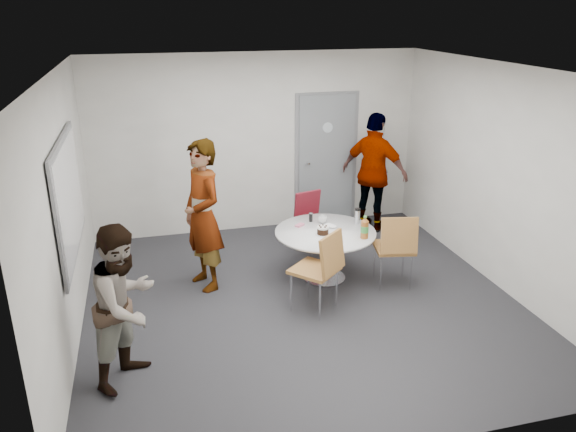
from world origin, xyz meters
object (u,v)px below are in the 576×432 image
object	(u,v)px
person_main	(203,216)
person_right	(374,173)
person_left	(125,305)
whiteboard	(69,198)
door	(326,160)
chair_near_right	(396,243)
table	(327,238)
chair_near_left	(322,264)
chair_far	(311,216)

from	to	relation	value
person_main	person_right	bearing A→B (deg)	93.88
person_left	person_main	bearing A→B (deg)	9.55
whiteboard	person_right	distance (m)	4.55
door	chair_near_right	size ratio (longest dim) A/B	2.18
table	chair_near_left	distance (m)	0.84
person_left	table	bearing A→B (deg)	-20.89
door	table	world-z (taller)	door
chair_far	chair_near_right	bearing A→B (deg)	102.20
whiteboard	door	bearing A→B (deg)	32.66
whiteboard	chair_near_left	xyz separation A→B (m)	(2.62, -0.48, -0.85)
chair_near_left	chair_near_right	size ratio (longest dim) A/B	1.01
chair_near_right	person_left	world-z (taller)	person_left
chair_near_left	person_right	distance (m)	2.74
person_right	person_left	bearing A→B (deg)	88.13
table	chair_near_right	size ratio (longest dim) A/B	1.30
door	table	xyz separation A→B (m)	(-0.63, -1.99, -0.45)
whiteboard	person_main	size ratio (longest dim) A/B	1.02
door	chair_far	distance (m)	1.35
chair_near_left	person_right	world-z (taller)	person_right
chair_near_right	person_main	bearing A→B (deg)	175.08
table	chair_near_left	xyz separation A→B (m)	(-0.32, -0.77, 0.03)
whiteboard	chair_near_left	world-z (taller)	whiteboard
person_right	whiteboard	bearing A→B (deg)	72.07
person_left	door	bearing A→B (deg)	-3.69
whiteboard	person_main	distance (m)	1.58
chair_far	door	bearing A→B (deg)	-132.40
table	person_left	distance (m)	2.85
chair_far	person_left	size ratio (longest dim) A/B	0.57
person_right	chair_near_left	bearing A→B (deg)	104.53
person_right	chair_near_right	bearing A→B (deg)	124.67
table	whiteboard	bearing A→B (deg)	-174.30
chair_near_left	person_right	bearing A→B (deg)	13.45
whiteboard	person_main	bearing A→B (deg)	19.50
person_main	table	bearing A→B (deg)	61.69
table	person_left	size ratio (longest dim) A/B	0.82
chair_near_left	person_main	xyz separation A→B (m)	(-1.20, 0.98, 0.33)
table	door	bearing A→B (deg)	72.46
chair_near_left	chair_far	world-z (taller)	chair_near_left
whiteboard	table	xyz separation A→B (m)	(2.93, 0.29, -0.88)
whiteboard	person_left	distance (m)	1.46
chair_far	whiteboard	bearing A→B (deg)	6.21
chair_near_right	chair_far	bearing A→B (deg)	128.48
person_left	person_right	size ratio (longest dim) A/B	0.85
chair_near_right	person_right	distance (m)	1.99
table	person_main	bearing A→B (deg)	172.23
table	chair_far	size ratio (longest dim) A/B	1.44
whiteboard	person_left	size ratio (longest dim) A/B	1.22
door	person_right	bearing A→B (deg)	-41.37
person_left	chair_far	bearing A→B (deg)	-8.78
person_main	person_left	size ratio (longest dim) A/B	1.20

